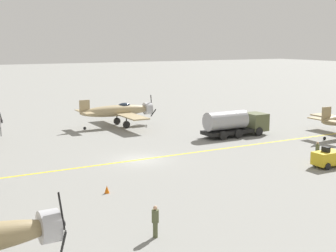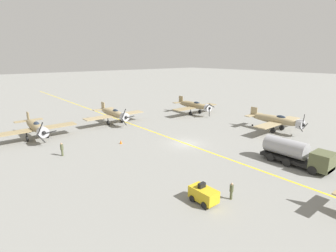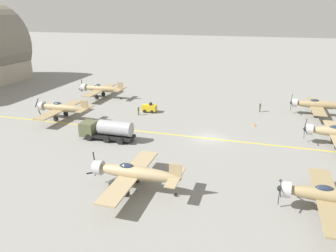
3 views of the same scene
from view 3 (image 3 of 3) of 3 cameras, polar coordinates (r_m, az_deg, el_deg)
The scene contains 12 objects.
ground_plane at distance 48.82m, azimuth 7.16°, elevation -2.18°, with size 400.00×400.00×0.00m, color gray.
taxiway_stripe at distance 48.82m, azimuth 7.16°, elevation -2.17°, with size 0.30×160.00×0.01m, color yellow.
airplane_near_right at distance 64.24m, azimuth 24.72°, elevation 3.38°, with size 12.00×9.98×3.65m.
airplane_mid_left at distance 34.52m, azimuth -6.02°, elevation -8.10°, with size 12.00×9.98×3.79m.
airplane_near_left at distance 33.88m, azimuth 26.70°, elevation -10.85°, with size 12.00×9.98×3.65m.
airplane_far_right at distance 71.96m, azimuth -11.58°, elevation 6.39°, with size 12.00×9.98×3.80m.
airplane_far_center at distance 59.41m, azimuth -18.02°, elevation 3.03°, with size 12.00×9.98×3.65m.
fuel_tanker at distance 48.39m, azimuth -10.59°, elevation -0.66°, with size 2.68×8.00×2.98m.
tow_tractor at distance 60.88m, azimuth -3.25°, elevation 3.17°, with size 1.57×2.60×1.79m.
ground_crew_walking at distance 63.14m, azimuth 15.72°, elevation 3.24°, with size 0.39×0.39×1.81m.
ground_crew_inspecting at distance 59.19m, azimuth -5.17°, elevation 2.74°, with size 0.36×0.36×1.64m.
traffic_cone at distance 55.29m, azimuth 14.86°, elevation 0.24°, with size 0.36×0.36×0.55m, color orange.
Camera 3 is at (-44.85, -6.91, 18.01)m, focal length 35.00 mm.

